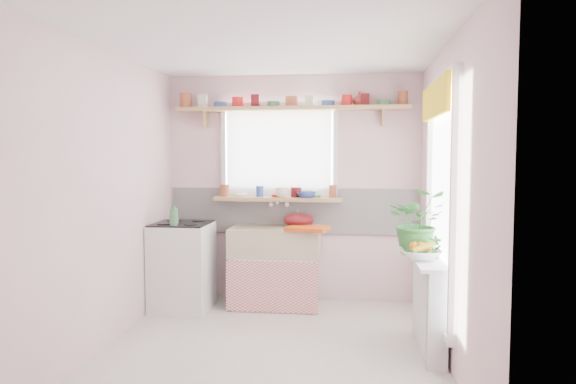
# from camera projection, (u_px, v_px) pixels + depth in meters

# --- Properties ---
(room) EXTENTS (3.20, 3.20, 3.20)m
(room) POSITION_uv_depth(u_px,v_px,m) (352.00, 181.00, 4.90)
(room) COLOR beige
(room) RESTS_ON ground
(sink_unit) EXTENTS (0.95, 0.65, 1.11)m
(sink_unit) POSITION_uv_depth(u_px,v_px,m) (276.00, 266.00, 5.49)
(sink_unit) COLOR white
(sink_unit) RESTS_ON ground
(cooker) EXTENTS (0.58, 0.58, 0.93)m
(cooker) POSITION_uv_depth(u_px,v_px,m) (182.00, 266.00, 5.37)
(cooker) COLOR white
(cooker) RESTS_ON ground
(radiator_ledge) EXTENTS (0.22, 0.95, 0.78)m
(radiator_ledge) POSITION_uv_depth(u_px,v_px,m) (429.00, 303.00, 4.24)
(radiator_ledge) COLOR white
(radiator_ledge) RESTS_ON ground
(windowsill) EXTENTS (1.40, 0.22, 0.04)m
(windowsill) POSITION_uv_depth(u_px,v_px,m) (278.00, 199.00, 5.63)
(windowsill) COLOR tan
(windowsill) RESTS_ON room
(pine_shelf) EXTENTS (2.52, 0.24, 0.04)m
(pine_shelf) POSITION_uv_depth(u_px,v_px,m) (291.00, 109.00, 5.53)
(pine_shelf) COLOR tan
(pine_shelf) RESTS_ON room
(shelf_crockery) EXTENTS (2.47, 0.11, 0.12)m
(shelf_crockery) POSITION_uv_depth(u_px,v_px,m) (290.00, 102.00, 5.53)
(shelf_crockery) COLOR #A55133
(shelf_crockery) RESTS_ON pine_shelf
(sill_crockery) EXTENTS (1.35, 0.11, 0.12)m
(sill_crockery) POSITION_uv_depth(u_px,v_px,m) (276.00, 192.00, 5.63)
(sill_crockery) COLOR #A55133
(sill_crockery) RESTS_ON windowsill
(dish_tray) EXTENTS (0.46, 0.39, 0.04)m
(dish_tray) POSITION_uv_depth(u_px,v_px,m) (308.00, 228.00, 5.24)
(dish_tray) COLOR #E45214
(dish_tray) RESTS_ON sink_unit
(colander) EXTENTS (0.35, 0.35, 0.15)m
(colander) POSITION_uv_depth(u_px,v_px,m) (299.00, 220.00, 5.50)
(colander) COLOR #601015
(colander) RESTS_ON sink_unit
(jade_plant) EXTENTS (0.54, 0.47, 0.56)m
(jade_plant) POSITION_uv_depth(u_px,v_px,m) (418.00, 222.00, 4.32)
(jade_plant) COLOR #2E712D
(jade_plant) RESTS_ON radiator_ledge
(fruit_bowl) EXTENTS (0.35, 0.35, 0.08)m
(fruit_bowl) POSITION_uv_depth(u_px,v_px,m) (420.00, 254.00, 4.14)
(fruit_bowl) COLOR silver
(fruit_bowl) RESTS_ON radiator_ledge
(herb_pot) EXTENTS (0.10, 0.07, 0.19)m
(herb_pot) POSITION_uv_depth(u_px,v_px,m) (435.00, 247.00, 4.15)
(herb_pot) COLOR #245B24
(herb_pot) RESTS_ON radiator_ledge
(soap_bottle_sink) EXTENTS (0.08, 0.08, 0.17)m
(soap_bottle_sink) POSITION_uv_depth(u_px,v_px,m) (298.00, 217.00, 5.64)
(soap_bottle_sink) COLOR #FDEA70
(soap_bottle_sink) RESTS_ON sink_unit
(sill_cup) EXTENTS (0.18, 0.18, 0.11)m
(sill_cup) POSITION_uv_depth(u_px,v_px,m) (282.00, 193.00, 5.56)
(sill_cup) COLOR silver
(sill_cup) RESTS_ON windowsill
(sill_bowl) EXTENTS (0.26, 0.26, 0.06)m
(sill_bowl) POSITION_uv_depth(u_px,v_px,m) (306.00, 195.00, 5.53)
(sill_bowl) COLOR #30449C
(sill_bowl) RESTS_ON windowsill
(shelf_vase) EXTENTS (0.16, 0.16, 0.15)m
(shelf_vase) POSITION_uv_depth(u_px,v_px,m) (359.00, 99.00, 5.50)
(shelf_vase) COLOR #AF4335
(shelf_vase) RESTS_ON pine_shelf
(cooker_bottle) EXTENTS (0.11, 0.12, 0.23)m
(cooker_bottle) POSITION_uv_depth(u_px,v_px,m) (174.00, 214.00, 5.11)
(cooker_bottle) COLOR #3D7A4A
(cooker_bottle) RESTS_ON cooker
(fruit) EXTENTS (0.20, 0.14, 0.10)m
(fruit) POSITION_uv_depth(u_px,v_px,m) (421.00, 247.00, 4.14)
(fruit) COLOR orange
(fruit) RESTS_ON fruit_bowl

